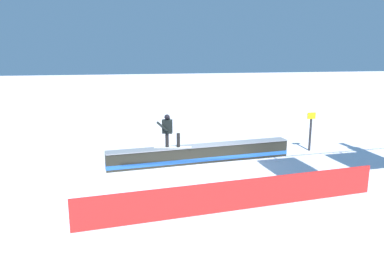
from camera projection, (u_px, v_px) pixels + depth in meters
The scene contains 5 objects.
ground_plane at pixel (201, 162), 15.10m from camera, with size 120.00×120.00×0.00m, color white.
grind_box at pixel (201, 154), 15.03m from camera, with size 7.83×1.36×0.74m.
snowboarder at pixel (169, 130), 14.45m from camera, with size 1.53×0.63×1.35m.
safety_fence at pixel (238, 195), 10.45m from camera, with size 9.30×0.06×0.91m, color red.
trail_marker at pixel (310, 130), 16.65m from camera, with size 0.40×0.10×1.80m.
Camera 1 is at (3.25, 14.10, 4.55)m, focal length 33.70 mm.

